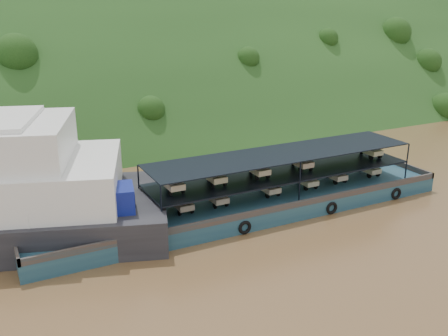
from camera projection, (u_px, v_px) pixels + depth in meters
name	position (u px, v px, depth m)	size (l,w,h in m)	color
ground	(263.00, 212.00, 40.63)	(160.00, 160.00, 0.00)	brown
hillside	(131.00, 122.00, 71.05)	(140.00, 28.00, 28.00)	#173212
cargo_barge	(228.00, 202.00, 39.47)	(35.00, 7.18, 4.96)	#16384F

